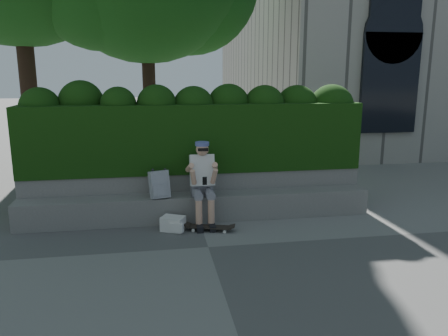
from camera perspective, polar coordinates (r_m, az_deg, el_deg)
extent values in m
plane|color=slate|center=(6.46, -2.07, -10.29)|extent=(80.00, 80.00, 0.00)
cube|color=gray|center=(7.55, -3.32, -5.09)|extent=(6.00, 0.45, 0.45)
cube|color=gray|center=(7.96, -3.71, -3.04)|extent=(6.00, 0.50, 0.75)
cube|color=black|center=(7.98, -3.97, 4.15)|extent=(6.00, 1.00, 1.20)
cylinder|color=black|center=(11.35, -9.63, 7.35)|extent=(0.32, 0.32, 3.05)
cylinder|color=black|center=(11.70, -23.93, 7.18)|extent=(0.39, 0.39, 3.28)
cube|color=slate|center=(7.41, -2.92, -2.71)|extent=(0.36, 0.26, 0.22)
cube|color=silver|center=(7.26, -2.88, -0.27)|extent=(0.40, 0.32, 0.55)
sphere|color=tan|center=(7.13, -2.85, 2.44)|extent=(0.21, 0.21, 0.21)
cylinder|color=#56609F|center=(7.13, -2.88, 3.18)|extent=(0.23, 0.23, 0.06)
cube|color=black|center=(6.95, -2.54, -1.69)|extent=(0.07, 0.02, 0.13)
cylinder|color=tan|center=(7.08, -3.28, -6.13)|extent=(0.11, 0.11, 0.47)
cylinder|color=tan|center=(7.10, -1.67, -6.05)|extent=(0.11, 0.11, 0.47)
cube|color=black|center=(7.08, -3.21, -7.78)|extent=(0.10, 0.26, 0.10)
cube|color=black|center=(7.11, -1.59, -7.69)|extent=(0.10, 0.26, 0.10)
cube|color=black|center=(7.06, -1.89, -7.68)|extent=(0.74, 0.38, 0.02)
cylinder|color=silver|center=(7.05, -4.04, -8.12)|extent=(0.06, 0.04, 0.05)
cylinder|color=silver|center=(7.19, -3.80, -7.69)|extent=(0.06, 0.04, 0.05)
cylinder|color=silver|center=(6.97, 0.08, -8.32)|extent=(0.06, 0.04, 0.05)
cylinder|color=silver|center=(7.11, 0.24, -7.88)|extent=(0.06, 0.04, 0.05)
cube|color=silver|center=(7.29, -8.45, -2.14)|extent=(0.35, 0.25, 0.45)
cube|color=silver|center=(7.11, -6.67, -7.22)|extent=(0.43, 0.38, 0.23)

